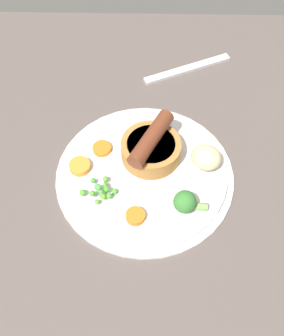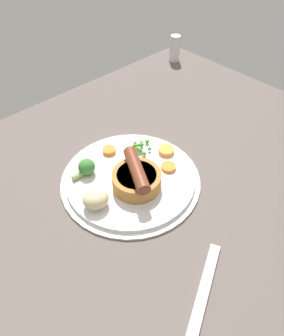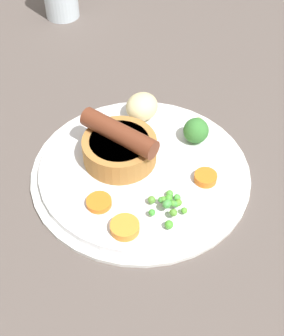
% 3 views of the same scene
% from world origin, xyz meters
% --- Properties ---
extents(dining_table, '(1.10, 0.80, 0.03)m').
position_xyz_m(dining_table, '(0.00, 0.00, 0.01)').
color(dining_table, '#564C47').
rests_on(dining_table, ground).
extents(dinner_plate, '(0.28, 0.28, 0.01)m').
position_xyz_m(dinner_plate, '(-0.01, -0.03, 0.04)').
color(dinner_plate, silver).
rests_on(dinner_plate, dining_table).
extents(sausage_pudding, '(0.09, 0.10, 0.06)m').
position_xyz_m(sausage_pudding, '(-0.01, 0.00, 0.07)').
color(sausage_pudding, '#AD7538').
rests_on(sausage_pudding, dinner_plate).
extents(pea_pile, '(0.06, 0.05, 0.02)m').
position_xyz_m(pea_pile, '(-0.08, -0.07, 0.05)').
color(pea_pile, green).
rests_on(pea_pile, dinner_plate).
extents(broccoli_floret_near, '(0.05, 0.03, 0.03)m').
position_xyz_m(broccoli_floret_near, '(0.05, -0.09, 0.06)').
color(broccoli_floret_near, '#387A33').
rests_on(broccoli_floret_near, dinner_plate).
extents(potato_chunk_0, '(0.06, 0.06, 0.04)m').
position_xyz_m(potato_chunk_0, '(0.08, -0.01, 0.06)').
color(potato_chunk_0, beige).
rests_on(potato_chunk_0, dinner_plate).
extents(carrot_slice_0, '(0.04, 0.04, 0.01)m').
position_xyz_m(carrot_slice_0, '(-0.03, -0.11, 0.05)').
color(carrot_slice_0, orange).
rests_on(carrot_slice_0, dinner_plate).
extents(carrot_slice_1, '(0.04, 0.04, 0.01)m').
position_xyz_m(carrot_slice_1, '(-0.11, -0.03, 0.05)').
color(carrot_slice_1, orange).
rests_on(carrot_slice_1, dinner_plate).
extents(carrot_slice_3, '(0.04, 0.04, 0.01)m').
position_xyz_m(carrot_slice_3, '(-0.08, 0.01, 0.05)').
color(carrot_slice_3, orange).
rests_on(carrot_slice_3, dinner_plate).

